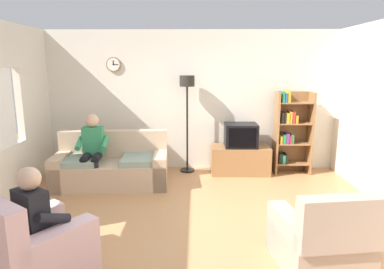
% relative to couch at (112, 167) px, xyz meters
% --- Properties ---
extents(ground_plane, '(12.00, 12.00, 0.00)m').
position_rel_couch_xyz_m(ground_plane, '(1.37, -1.58, -0.31)').
color(ground_plane, '#B27F51').
extents(back_wall_assembly, '(6.20, 0.17, 2.70)m').
position_rel_couch_xyz_m(back_wall_assembly, '(1.37, 1.08, 1.04)').
color(back_wall_assembly, silver).
rests_on(back_wall_assembly, ground_plane).
extents(couch, '(1.96, 1.01, 0.90)m').
position_rel_couch_xyz_m(couch, '(0.00, 0.00, 0.00)').
color(couch, tan).
rests_on(couch, ground_plane).
extents(tv_stand, '(1.10, 0.56, 0.53)m').
position_rel_couch_xyz_m(tv_stand, '(2.30, 0.67, -0.05)').
color(tv_stand, olive).
rests_on(tv_stand, ground_plane).
extents(tv, '(0.60, 0.49, 0.44)m').
position_rel_couch_xyz_m(tv, '(2.30, 0.65, 0.43)').
color(tv, black).
rests_on(tv, tv_stand).
extents(bookshelf, '(0.68, 0.36, 1.59)m').
position_rel_couch_xyz_m(bookshelf, '(3.24, 0.74, 0.50)').
color(bookshelf, olive).
rests_on(bookshelf, ground_plane).
extents(floor_lamp, '(0.28, 0.28, 1.85)m').
position_rel_couch_xyz_m(floor_lamp, '(1.29, 0.77, 1.14)').
color(floor_lamp, black).
rests_on(floor_lamp, ground_plane).
extents(armchair_near_window, '(1.16, 1.18, 0.90)m').
position_rel_couch_xyz_m(armchair_near_window, '(-0.10, -2.63, -0.02)').
color(armchair_near_window, beige).
rests_on(armchair_near_window, ground_plane).
extents(armchair_near_bookshelf, '(0.91, 0.98, 0.90)m').
position_rel_couch_xyz_m(armchair_near_bookshelf, '(2.72, -2.45, -0.02)').
color(armchair_near_bookshelf, tan).
rests_on(armchair_near_bookshelf, ground_plane).
extents(person_on_couch, '(0.53, 0.56, 1.24)m').
position_rel_couch_xyz_m(person_on_couch, '(-0.28, -0.11, 0.39)').
color(person_on_couch, '#338C59').
rests_on(person_on_couch, ground_plane).
extents(person_in_left_armchair, '(0.62, 0.64, 1.12)m').
position_rel_couch_xyz_m(person_in_left_armchair, '(-0.05, -2.55, 0.29)').
color(person_in_left_armchair, black).
rests_on(person_in_left_armchair, ground_plane).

